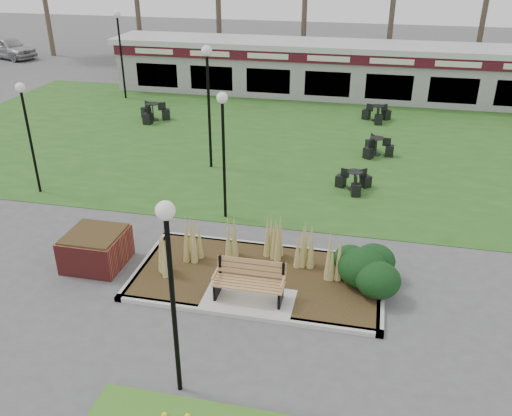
% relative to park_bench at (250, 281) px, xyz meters
% --- Properties ---
extents(ground, '(100.00, 100.00, 0.00)m').
position_rel_park_bench_xyz_m(ground, '(0.00, -0.25, -0.59)').
color(ground, '#515154').
rests_on(ground, ground).
extents(lawn, '(34.00, 16.00, 0.02)m').
position_rel_park_bench_xyz_m(lawn, '(0.00, 11.75, -0.58)').
color(lawn, '#27581B').
rests_on(lawn, ground).
extents(planting_bed, '(6.75, 3.40, 1.27)m').
position_rel_park_bench_xyz_m(planting_bed, '(1.27, 1.10, -0.22)').
color(planting_bed, '#362715').
rests_on(planting_bed, ground).
extents(park_bench, '(1.70, 0.66, 0.93)m').
position_rel_park_bench_xyz_m(park_bench, '(0.00, 0.00, 0.00)').
color(park_bench, '#A8894B').
rests_on(park_bench, ground).
extents(brick_planter, '(1.50, 1.50, 0.95)m').
position_rel_park_bench_xyz_m(brick_planter, '(-4.40, 0.75, -0.11)').
color(brick_planter, maroon).
rests_on(brick_planter, ground).
extents(food_pavilion, '(24.60, 3.40, 2.90)m').
position_rel_park_bench_xyz_m(food_pavilion, '(0.00, 19.71, 0.89)').
color(food_pavilion, gray).
rests_on(food_pavilion, ground).
extents(lamp_post_near_left, '(0.33, 0.33, 4.00)m').
position_rel_park_bench_xyz_m(lamp_post_near_left, '(-1.75, 4.16, 2.33)').
color(lamp_post_near_left, black).
rests_on(lamp_post_near_left, ground).
extents(lamp_post_near_right, '(0.34, 0.34, 4.08)m').
position_rel_park_bench_xyz_m(lamp_post_near_right, '(-0.68, -3.10, 2.39)').
color(lamp_post_near_right, black).
rests_on(lamp_post_near_right, ground).
extents(lamp_post_mid_left, '(0.32, 0.32, 3.82)m').
position_rel_park_bench_xyz_m(lamp_post_mid_left, '(-8.55, 4.59, 2.20)').
color(lamp_post_mid_left, black).
rests_on(lamp_post_mid_left, ground).
extents(lamp_post_mid_right, '(0.38, 0.38, 4.58)m').
position_rel_park_bench_xyz_m(lamp_post_mid_right, '(-3.40, 8.09, 2.75)').
color(lamp_post_mid_right, black).
rests_on(lamp_post_mid_right, ground).
extents(lamp_post_far_left, '(0.38, 0.38, 4.61)m').
position_rel_park_bench_xyz_m(lamp_post_far_left, '(-10.91, 16.75, 2.77)').
color(lamp_post_far_left, black).
rests_on(lamp_post_far_left, ground).
extents(bistro_set_a, '(1.55, 1.39, 0.83)m').
position_rel_park_bench_xyz_m(bistro_set_a, '(-7.85, 13.22, -0.29)').
color(bistro_set_a, black).
rests_on(bistro_set_a, ground).
extents(bistro_set_b, '(1.40, 1.31, 0.75)m').
position_rel_park_bench_xyz_m(bistro_set_b, '(2.71, 15.43, -0.32)').
color(bistro_set_b, black).
rests_on(bistro_set_b, ground).
extents(bistro_set_c, '(1.28, 1.22, 0.69)m').
position_rel_park_bench_xyz_m(bistro_set_c, '(2.10, 7.11, -0.34)').
color(bistro_set_c, black).
rests_on(bistro_set_c, ground).
extents(bistro_set_d, '(1.22, 1.37, 0.73)m').
position_rel_park_bench_xyz_m(bistro_set_d, '(2.77, 10.76, -0.33)').
color(bistro_set_d, black).
rests_on(bistro_set_d, ground).
extents(car_silver, '(4.87, 3.16, 1.54)m').
position_rel_park_bench_xyz_m(car_silver, '(-23.99, 25.31, 0.18)').
color(car_silver, '#A9A9AE').
rests_on(car_silver, ground).
extents(car_black, '(4.14, 2.29, 1.29)m').
position_rel_park_bench_xyz_m(car_black, '(-12.00, 23.89, 0.06)').
color(car_black, black).
rests_on(car_black, ground).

